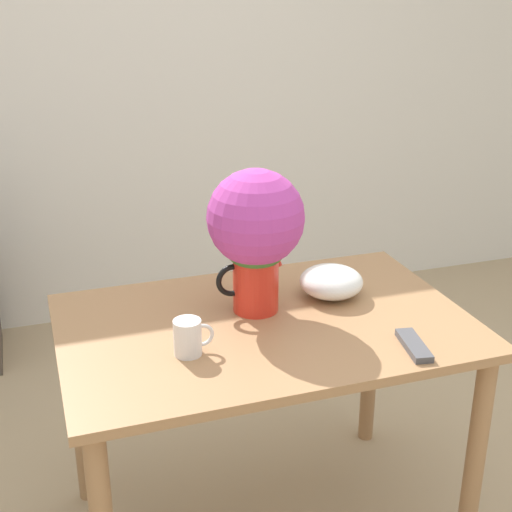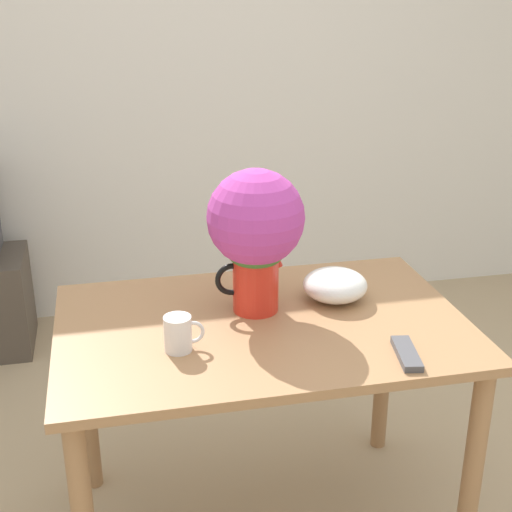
% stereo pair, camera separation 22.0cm
% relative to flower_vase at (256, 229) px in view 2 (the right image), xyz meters
% --- Properties ---
extents(wall_back, '(8.00, 0.05, 2.60)m').
position_rel_flower_vase_xyz_m(wall_back, '(0.07, 1.77, 0.23)').
color(wall_back, silver).
rests_on(wall_back, ground_plane).
extents(table, '(1.25, 0.82, 0.80)m').
position_rel_flower_vase_xyz_m(table, '(0.00, -0.09, -0.39)').
color(table, '#A3754C').
rests_on(table, ground_plane).
extents(flower_vase, '(0.30, 0.30, 0.46)m').
position_rel_flower_vase_xyz_m(flower_vase, '(0.00, 0.00, 0.00)').
color(flower_vase, red).
rests_on(flower_vase, table).
extents(coffee_mug, '(0.12, 0.08, 0.10)m').
position_rel_flower_vase_xyz_m(coffee_mug, '(-0.27, -0.21, -0.22)').
color(coffee_mug, white).
rests_on(coffee_mug, table).
extents(white_bowl, '(0.21, 0.21, 0.10)m').
position_rel_flower_vase_xyz_m(white_bowl, '(0.27, 0.02, -0.22)').
color(white_bowl, white).
rests_on(white_bowl, table).
extents(remote_control, '(0.08, 0.18, 0.02)m').
position_rel_flower_vase_xyz_m(remote_control, '(0.35, -0.38, -0.26)').
color(remote_control, '#4C4C51').
rests_on(remote_control, table).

